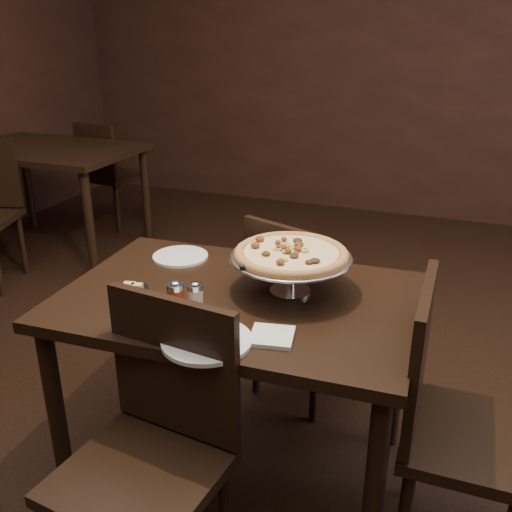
% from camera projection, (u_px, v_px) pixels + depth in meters
% --- Properties ---
extents(room, '(6.04, 7.04, 2.84)m').
position_uv_depth(room, '(263.00, 102.00, 1.68)').
color(room, black).
rests_on(room, ground).
extents(dining_table, '(1.24, 0.85, 0.75)m').
position_uv_depth(dining_table, '(238.00, 321.00, 1.99)').
color(dining_table, black).
rests_on(dining_table, ground).
extents(background_table, '(1.26, 0.84, 0.79)m').
position_uv_depth(background_table, '(49.00, 161.00, 4.14)').
color(background_table, black).
rests_on(background_table, ground).
extents(pizza_stand, '(0.42, 0.42, 0.17)m').
position_uv_depth(pizza_stand, '(291.00, 254.00, 1.92)').
color(pizza_stand, silver).
rests_on(pizza_stand, dining_table).
extents(parmesan_shaker, '(0.05, 0.05, 0.09)m').
position_uv_depth(parmesan_shaker, '(196.00, 295.00, 1.85)').
color(parmesan_shaker, beige).
rests_on(parmesan_shaker, dining_table).
extents(pepper_flake_shaker, '(0.06, 0.06, 0.10)m').
position_uv_depth(pepper_flake_shaker, '(176.00, 296.00, 1.84)').
color(pepper_flake_shaker, '#9B240E').
rests_on(pepper_flake_shaker, dining_table).
extents(packet_caddy, '(0.10, 0.10, 0.07)m').
position_uv_depth(packet_caddy, '(134.00, 295.00, 1.88)').
color(packet_caddy, black).
rests_on(packet_caddy, dining_table).
extents(napkin_stack, '(0.15, 0.15, 0.01)m').
position_uv_depth(napkin_stack, '(272.00, 336.00, 1.69)').
color(napkin_stack, silver).
rests_on(napkin_stack, dining_table).
extents(plate_left, '(0.22, 0.22, 0.01)m').
position_uv_depth(plate_left, '(180.00, 256.00, 2.26)').
color(plate_left, white).
rests_on(plate_left, dining_table).
extents(plate_near, '(0.27, 0.27, 0.01)m').
position_uv_depth(plate_near, '(207.00, 341.00, 1.66)').
color(plate_near, white).
rests_on(plate_near, dining_table).
extents(serving_spatula, '(0.17, 0.17, 0.02)m').
position_uv_depth(serving_spatula, '(260.00, 267.00, 1.83)').
color(serving_spatula, silver).
rests_on(serving_spatula, pizza_stand).
extents(chair_far, '(0.52, 0.52, 0.87)m').
position_uv_depth(chair_far, '(299.00, 305.00, 2.49)').
color(chair_far, black).
rests_on(chair_far, ground).
extents(chair_near, '(0.47, 0.47, 0.91)m').
position_uv_depth(chair_near, '(154.00, 443.00, 1.64)').
color(chair_near, black).
rests_on(chair_near, ground).
extents(chair_side, '(0.43, 0.43, 0.92)m').
position_uv_depth(chair_side, '(454.00, 417.00, 1.74)').
color(chair_side, black).
rests_on(chair_side, ground).
extents(bg_chair_far, '(0.47, 0.47, 0.88)m').
position_uv_depth(bg_chair_far, '(108.00, 171.00, 4.71)').
color(bg_chair_far, black).
rests_on(bg_chair_far, ground).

